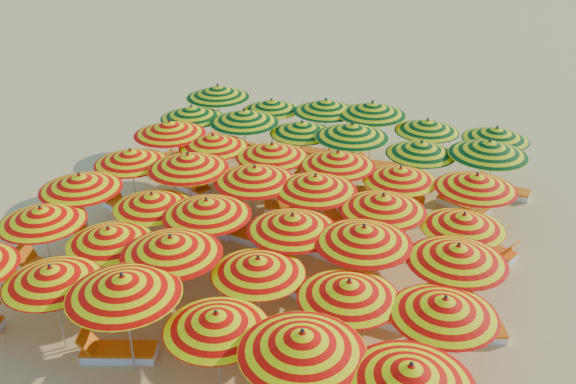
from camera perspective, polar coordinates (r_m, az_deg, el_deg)
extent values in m
plane|color=#DAB161|center=(19.26, -0.55, -4.87)|extent=(120.00, 120.00, 0.00)
cylinder|color=silver|center=(15.86, -19.76, -9.81)|extent=(0.04, 0.04, 2.22)
cone|color=orange|center=(15.33, -20.32, -6.92)|extent=(2.33, 2.33, 0.42)
sphere|color=black|center=(15.20, -20.46, -6.16)|extent=(0.07, 0.07, 0.07)
cylinder|color=silver|center=(14.71, -13.98, -11.45)|extent=(0.05, 0.05, 2.49)
cone|color=orange|center=(14.07, -14.47, -8.01)|extent=(3.22, 3.22, 0.47)
sphere|color=black|center=(13.92, -14.60, -7.09)|extent=(0.08, 0.08, 0.08)
cylinder|color=silver|center=(13.81, -6.18, -14.42)|extent=(0.04, 0.04, 2.20)
cone|color=orange|center=(13.20, -6.39, -11.33)|extent=(2.23, 2.23, 0.42)
sphere|color=black|center=(13.05, -6.44, -10.50)|extent=(0.07, 0.07, 0.07)
cone|color=orange|center=(12.25, 1.27, -13.19)|extent=(3.07, 3.07, 0.47)
sphere|color=black|center=(12.08, 1.28, -12.21)|extent=(0.08, 0.08, 0.08)
cone|color=orange|center=(11.87, 10.81, -15.71)|extent=(2.72, 2.72, 0.46)
sphere|color=black|center=(11.70, 10.92, -14.76)|extent=(0.08, 0.08, 0.08)
cylinder|color=silver|center=(18.26, -20.57, -4.62)|extent=(0.04, 0.04, 2.27)
cone|color=orange|center=(17.79, -21.08, -1.92)|extent=(2.84, 2.84, 0.43)
sphere|color=black|center=(17.67, -21.22, -1.22)|extent=(0.08, 0.08, 0.08)
cylinder|color=silver|center=(17.03, -15.24, -6.42)|extent=(0.04, 0.04, 2.15)
cone|color=orange|center=(16.54, -15.63, -3.73)|extent=(2.41, 2.41, 0.41)
sphere|color=black|center=(16.43, -15.73, -3.02)|extent=(0.07, 0.07, 0.07)
cylinder|color=silver|center=(15.88, -10.06, -7.90)|extent=(0.05, 0.05, 2.43)
cone|color=orange|center=(15.30, -10.37, -4.67)|extent=(3.13, 3.13, 0.46)
sphere|color=black|center=(15.16, -10.46, -3.81)|extent=(0.08, 0.08, 0.08)
cylinder|color=silver|center=(15.28, -2.59, -9.53)|extent=(0.04, 0.04, 2.21)
cone|color=orange|center=(14.73, -2.67, -6.55)|extent=(2.56, 2.56, 0.42)
sphere|color=black|center=(14.59, -2.69, -5.76)|extent=(0.07, 0.07, 0.07)
cylinder|color=silver|center=(14.54, 5.27, -11.74)|extent=(0.04, 0.04, 2.26)
cone|color=orange|center=(13.94, 5.44, -8.62)|extent=(2.73, 2.73, 0.43)
sphere|color=black|center=(13.80, 5.48, -7.79)|extent=(0.08, 0.08, 0.08)
cylinder|color=silver|center=(14.34, 13.30, -13.04)|extent=(0.04, 0.04, 2.29)
cone|color=orange|center=(13.73, 13.74, -9.88)|extent=(2.59, 2.59, 0.44)
sphere|color=black|center=(13.59, 13.86, -9.03)|extent=(0.08, 0.08, 0.08)
cylinder|color=silver|center=(19.53, -17.59, -1.80)|extent=(0.04, 0.04, 2.35)
cone|color=orange|center=(19.08, -18.01, 0.87)|extent=(2.47, 2.47, 0.45)
sphere|color=black|center=(18.97, -18.12, 1.56)|extent=(0.08, 0.08, 0.08)
cylinder|color=silver|center=(18.32, -11.69, -3.34)|extent=(0.04, 0.04, 2.18)
cone|color=orange|center=(17.87, -11.97, -0.73)|extent=(2.84, 2.84, 0.42)
sphere|color=black|center=(17.76, -12.05, -0.05)|extent=(0.07, 0.07, 0.07)
cylinder|color=silver|center=(17.43, -7.05, -4.30)|extent=(0.05, 0.05, 2.37)
cone|color=orange|center=(16.92, -7.25, -1.34)|extent=(2.60, 2.60, 0.45)
sphere|color=black|center=(16.80, -7.30, -0.56)|extent=(0.08, 0.08, 0.08)
cylinder|color=silver|center=(16.67, 0.40, -5.73)|extent=(0.04, 0.04, 2.34)
cone|color=orange|center=(16.14, 0.41, -2.71)|extent=(2.75, 2.75, 0.44)
sphere|color=black|center=(16.02, 0.41, -1.92)|extent=(0.08, 0.08, 0.08)
cylinder|color=silver|center=(16.15, 6.54, -6.97)|extent=(0.05, 0.05, 2.42)
cone|color=orange|center=(15.59, 6.75, -3.78)|extent=(3.13, 3.13, 0.46)
sphere|color=black|center=(15.45, 6.80, -2.94)|extent=(0.08, 0.08, 0.08)
cylinder|color=silver|center=(15.93, 14.41, -8.41)|extent=(0.05, 0.05, 2.37)
cone|color=orange|center=(15.37, 14.85, -5.30)|extent=(3.14, 3.14, 0.45)
sphere|color=black|center=(15.24, 14.97, -4.47)|extent=(0.08, 0.08, 0.08)
cylinder|color=silver|center=(20.85, -13.51, 0.59)|extent=(0.04, 0.04, 2.30)
cone|color=orange|center=(20.43, -13.81, 3.09)|extent=(2.76, 2.76, 0.44)
sphere|color=black|center=(20.33, -13.89, 3.73)|extent=(0.08, 0.08, 0.08)
cylinder|color=silver|center=(19.82, -8.65, -0.11)|extent=(0.05, 0.05, 2.47)
cone|color=orange|center=(19.35, -8.87, 2.70)|extent=(3.09, 3.09, 0.47)
sphere|color=black|center=(19.24, -8.93, 3.43)|extent=(0.08, 0.08, 0.08)
cylinder|color=silver|center=(18.97, -2.90, -1.23)|extent=(0.05, 0.05, 2.41)
cone|color=orange|center=(18.49, -2.98, 1.61)|extent=(2.63, 2.63, 0.46)
sphere|color=black|center=(18.38, -2.99, 2.35)|extent=(0.08, 0.08, 0.08)
cylinder|color=silver|center=(18.50, 2.38, -2.05)|extent=(0.05, 0.05, 2.39)
cone|color=orange|center=(18.01, 2.45, 0.82)|extent=(2.51, 2.51, 0.46)
sphere|color=black|center=(17.90, 2.46, 1.57)|extent=(0.08, 0.08, 0.08)
cylinder|color=silver|center=(17.74, 8.23, -3.81)|extent=(0.04, 0.04, 2.34)
cone|color=orange|center=(17.25, 8.45, -0.93)|extent=(3.09, 3.09, 0.45)
sphere|color=black|center=(17.13, 8.51, -0.17)|extent=(0.08, 0.08, 0.08)
cylinder|color=silver|center=(17.55, 14.96, -5.21)|extent=(0.04, 0.04, 2.19)
cone|color=orange|center=(17.07, 15.34, -2.52)|extent=(2.90, 2.90, 0.42)
sphere|color=black|center=(16.96, 15.44, -1.81)|extent=(0.07, 0.07, 0.07)
cylinder|color=silver|center=(22.46, -10.27, 3.13)|extent=(0.05, 0.05, 2.44)
cone|color=orange|center=(22.05, -10.50, 5.64)|extent=(2.74, 2.74, 0.47)
sphere|color=black|center=(21.96, -10.56, 6.29)|extent=(0.08, 0.08, 0.08)
cylinder|color=silver|center=(21.55, -6.53, 2.10)|extent=(0.04, 0.04, 2.29)
cone|color=orange|center=(21.15, -6.67, 4.53)|extent=(2.78, 2.78, 0.44)
sphere|color=black|center=(21.05, -6.71, 5.15)|extent=(0.08, 0.08, 0.08)
cylinder|color=silver|center=(20.68, -1.41, 1.19)|extent=(0.04, 0.04, 2.31)
cone|color=orange|center=(20.26, -1.44, 3.73)|extent=(3.02, 3.02, 0.44)
sphere|color=black|center=(20.16, -1.45, 4.39)|extent=(0.08, 0.08, 0.08)
cylinder|color=silver|center=(20.08, 4.33, 0.33)|extent=(0.04, 0.04, 2.34)
cone|color=orange|center=(19.65, 4.44, 2.96)|extent=(3.00, 3.00, 0.45)
sphere|color=black|center=(19.54, 4.46, 3.65)|extent=(0.08, 0.08, 0.08)
cylinder|color=silver|center=(19.61, 9.73, -0.94)|extent=(0.04, 0.04, 2.21)
cone|color=orange|center=(19.18, 9.95, 1.58)|extent=(2.41, 2.41, 0.42)
sphere|color=black|center=(19.08, 10.01, 2.23)|extent=(0.07, 0.07, 0.07)
cylinder|color=silver|center=(19.40, 16.02, -1.79)|extent=(0.04, 0.04, 2.34)
cone|color=orange|center=(18.94, 16.41, 0.89)|extent=(2.65, 2.65, 0.45)
sphere|color=black|center=(18.84, 16.51, 1.59)|extent=(0.08, 0.08, 0.08)
cylinder|color=silver|center=(24.12, -8.40, 4.83)|extent=(0.04, 0.04, 2.30)
cone|color=#727D07|center=(23.76, -8.57, 7.05)|extent=(2.49, 2.49, 0.44)
sphere|color=black|center=(23.67, -8.61, 7.62)|extent=(0.08, 0.08, 0.08)
cylinder|color=silver|center=(23.14, -3.84, 4.28)|extent=(0.05, 0.05, 2.46)
cone|color=#727D07|center=(22.74, -3.92, 6.75)|extent=(2.79, 2.79, 0.47)
sphere|color=black|center=(22.65, -3.94, 7.39)|extent=(0.08, 0.08, 0.08)
cylinder|color=silver|center=(22.61, 1.23, 3.47)|extent=(0.04, 0.04, 2.24)
cone|color=#727D07|center=(22.23, 1.25, 5.75)|extent=(2.93, 2.93, 0.43)
sphere|color=black|center=(22.14, 1.26, 6.35)|extent=(0.07, 0.07, 0.07)
cylinder|color=silver|center=(21.88, 5.59, 2.85)|extent=(0.05, 0.05, 2.49)
cone|color=#727D07|center=(21.46, 5.71, 5.47)|extent=(3.23, 3.23, 0.47)
sphere|color=black|center=(21.36, 5.75, 6.15)|extent=(0.08, 0.08, 0.08)
cylinder|color=silver|center=(21.37, 11.51, 1.45)|extent=(0.04, 0.04, 2.26)
cone|color=#727D07|center=(20.97, 11.76, 3.85)|extent=(2.92, 2.92, 0.43)
sphere|color=black|center=(20.88, 11.82, 4.48)|extent=(0.08, 0.08, 0.08)
cylinder|color=silver|center=(21.41, 17.04, 1.13)|extent=(0.05, 0.05, 2.49)
cone|color=#727D07|center=(20.97, 17.44, 3.78)|extent=(2.98, 2.98, 0.47)
sphere|color=black|center=(20.87, 17.55, 4.46)|extent=(0.08, 0.08, 0.08)
cylinder|color=silver|center=(25.66, -6.13, 6.59)|extent=(0.05, 0.05, 2.50)
cone|color=#727D07|center=(25.30, -6.25, 8.88)|extent=(3.02, 3.02, 0.48)
sphere|color=black|center=(25.21, -6.28, 9.47)|extent=(0.08, 0.08, 0.08)
cylinder|color=silver|center=(24.92, -1.43, 5.72)|extent=(0.04, 0.04, 2.17)
cone|color=#727D07|center=(24.59, -1.46, 7.76)|extent=(2.40, 2.40, 0.41)
sphere|color=black|center=(24.51, -1.46, 8.28)|extent=(0.07, 0.07, 0.07)
cylinder|color=silver|center=(24.30, 3.32, 5.38)|extent=(0.05, 0.05, 2.40)
cone|color=#727D07|center=(23.93, 3.38, 7.68)|extent=(3.10, 3.10, 0.46)
sphere|color=black|center=(23.84, 3.40, 8.28)|extent=(0.08, 0.08, 0.08)
cylinder|color=silver|center=(23.89, 7.34, 4.93)|extent=(0.05, 0.05, 2.50)
cone|color=#727D07|center=(23.50, 7.49, 7.38)|extent=(2.99, 2.99, 0.48)
sphere|color=black|center=(23.41, 7.54, 8.01)|extent=(0.08, 0.08, 0.08)
cylinder|color=silver|center=(23.25, 12.04, 3.56)|extent=(0.04, 0.04, 2.25)
cone|color=#727D07|center=(22.89, 12.28, 5.80)|extent=(2.93, 2.93, 0.43)
sphere|color=black|center=(22.80, 12.34, 6.37)|extent=(0.08, 0.08, 0.08)
cylinder|color=silver|center=(23.16, 17.69, 2.74)|extent=(0.04, 0.04, 2.25)
cone|color=#727D07|center=(22.79, 18.03, 4.97)|extent=(2.87, 2.87, 0.43)
sphere|color=black|center=(22.71, 18.12, 5.55)|extent=(0.08, 0.08, 0.08)
cube|color=white|center=(15.83, -14.74, -13.71)|extent=(1.80, 1.15, 0.20)
cube|color=orange|center=(15.75, -14.80, -13.36)|extent=(1.80, 1.15, 0.06)
cube|color=orange|center=(15.81, -17.40, -12.56)|extent=(0.55, 0.67, 0.48)
cube|color=white|center=(19.26, -20.88, -6.55)|extent=(1.77, 0.82, 0.20)
cube|color=orange|center=(19.20, -20.94, -6.23)|extent=(1.77, 0.82, 0.06)
cube|color=orange|center=(19.58, -22.38, -5.06)|extent=(0.44, 0.63, 0.48)
cube|color=white|center=(15.68, -0.74, -13.06)|extent=(1.77, 0.82, 0.20)
cube|color=orange|center=(15.60, -0.74, -12.70)|extent=(1.77, 0.82, 0.06)
cube|color=orange|center=(15.34, 1.85, -12.46)|extent=(0.44, 0.63, 0.48)
cube|color=white|center=(15.22, 7.33, -14.83)|extent=(1.79, 1.00, 0.20)
cube|color=orange|center=(15.13, 7.36, -14.47)|extent=(1.79, 1.00, 0.06)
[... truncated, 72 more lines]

